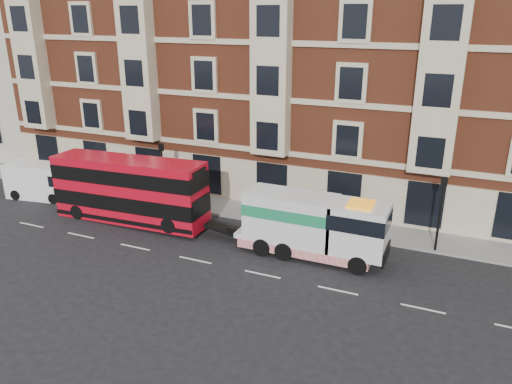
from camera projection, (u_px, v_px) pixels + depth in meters
ground at (195, 260)px, 27.38m from camera, size 120.00×120.00×0.00m
sidewalk at (251, 211)px, 33.82m from camera, size 90.00×3.00×0.15m
victorian_terrace at (298, 51)px, 36.67m from camera, size 45.00×12.00×20.40m
lamp_post_west at (163, 169)px, 34.04m from camera, size 0.35×0.15×4.35m
lamp_post_east at (441, 208)px, 27.34m from camera, size 0.35×0.15×4.35m
double_decker_bus at (129, 189)px, 31.64m from camera, size 10.39×2.38×4.20m
tow_truck at (311, 225)px, 27.30m from camera, size 8.32×2.46×3.47m
box_van at (41, 181)px, 36.14m from camera, size 5.11×2.69×2.53m
pedestrian at (171, 191)px, 35.15m from camera, size 0.63×0.49×1.54m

